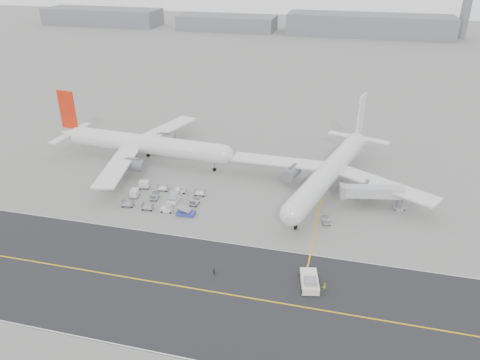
% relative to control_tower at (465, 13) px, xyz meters
% --- Properties ---
extents(ground, '(700.00, 700.00, 0.00)m').
position_rel_control_tower_xyz_m(ground, '(-100.00, -265.00, -16.25)').
color(ground, gray).
rests_on(ground, ground).
extents(taxiway, '(220.00, 59.00, 0.03)m').
position_rel_control_tower_xyz_m(taxiway, '(-94.98, -282.98, -16.24)').
color(taxiway, '#28282A').
rests_on(taxiway, ground).
extents(horizon_buildings, '(520.00, 28.00, 28.00)m').
position_rel_control_tower_xyz_m(horizon_buildings, '(-70.00, -5.00, -16.25)').
color(horizon_buildings, slate).
rests_on(horizon_buildings, ground).
extents(control_tower, '(7.00, 7.00, 31.25)m').
position_rel_control_tower_xyz_m(control_tower, '(0.00, 0.00, 0.00)').
color(control_tower, slate).
rests_on(control_tower, ground).
extents(airliner_a, '(55.44, 54.70, 19.11)m').
position_rel_control_tower_xyz_m(airliner_a, '(-122.53, -232.78, -10.75)').
color(airliner_a, white).
rests_on(airliner_a, ground).
extents(airliner_b, '(52.76, 53.92, 19.03)m').
position_rel_control_tower_xyz_m(airliner_b, '(-68.49, -237.20, -10.77)').
color(airliner_b, white).
rests_on(airliner_b, ground).
extents(pushback_tug, '(4.37, 8.68, 2.44)m').
position_rel_control_tower_xyz_m(pushback_tug, '(-69.08, -276.93, -15.25)').
color(pushback_tug, white).
rests_on(pushback_tug, ground).
extents(jet_bridge, '(15.95, 5.81, 5.95)m').
position_rel_control_tower_xyz_m(jet_bridge, '(-57.98, -244.61, -12.11)').
color(jet_bridge, gray).
rests_on(jet_bridge, ground).
extents(gse_cluster, '(24.33, 18.82, 2.14)m').
position_rel_control_tower_xyz_m(gse_cluster, '(-107.72, -253.40, -16.25)').
color(gse_cluster, '#A09FA5').
rests_on(gse_cluster, ground).
extents(stray_dolly, '(2.19, 2.90, 1.59)m').
position_rel_control_tower_xyz_m(stray_dolly, '(-67.83, -254.26, -16.25)').
color(stray_dolly, silver).
rests_on(stray_dolly, ground).
extents(ground_crew_a, '(0.69, 0.54, 1.65)m').
position_rel_control_tower_xyz_m(ground_crew_a, '(-87.28, -278.21, -15.43)').
color(ground_crew_a, black).
rests_on(ground_crew_a, ground).
extents(ground_crew_b, '(0.96, 0.87, 1.59)m').
position_rel_control_tower_xyz_m(ground_crew_b, '(-66.32, -277.57, -15.46)').
color(ground_crew_b, '#CDEB1B').
rests_on(ground_crew_b, ground).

